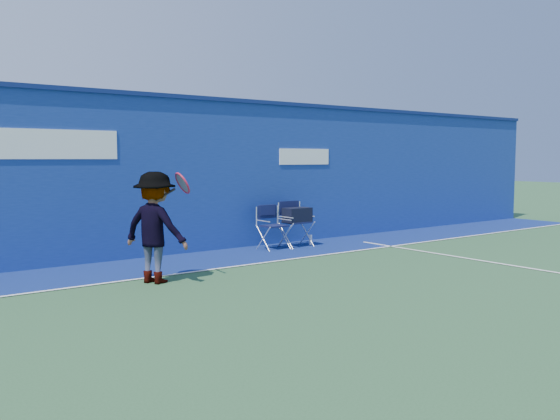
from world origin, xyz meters
TOP-DOWN VIEW (x-y plane):
  - ground at (0.00, 0.00)m, footprint 80.00×80.00m
  - stadium_wall at (-0.00, 5.20)m, footprint 24.00×0.50m
  - out_of_bounds_strip at (0.00, 4.10)m, footprint 24.00×1.80m
  - court_lines at (0.00, 0.60)m, footprint 24.00×12.00m
  - directors_chair_left at (2.31, 4.42)m, footprint 0.53×0.49m
  - directors_chair_right at (2.92, 4.42)m, footprint 0.57×0.51m
  - water_bottle at (3.29, 4.40)m, footprint 0.07×0.07m
  - tennis_player at (-1.02, 2.85)m, footprint 1.05×1.24m

SIDE VIEW (x-z plane):
  - ground at x=0.00m, z-range 0.00..0.00m
  - out_of_bounds_strip at x=0.00m, z-range 0.00..0.01m
  - court_lines at x=0.00m, z-range 0.01..0.01m
  - water_bottle at x=3.29m, z-range 0.00..0.23m
  - directors_chair_left at x=2.31m, z-range -0.15..0.75m
  - directors_chair_right at x=2.92m, z-range -0.08..0.88m
  - tennis_player at x=-1.02m, z-range 0.00..1.67m
  - stadium_wall at x=0.00m, z-range 0.01..3.09m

